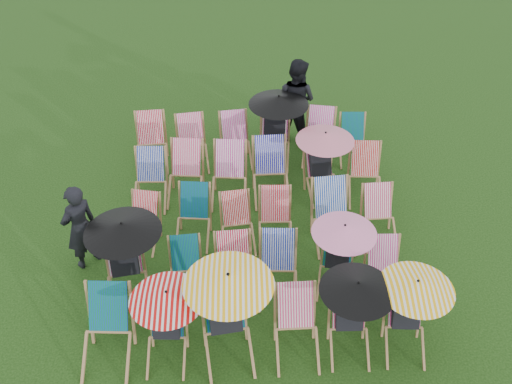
{
  "coord_description": "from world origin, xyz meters",
  "views": [
    {
      "loc": [
        -0.19,
        -7.04,
        6.9
      ],
      "look_at": [
        -0.01,
        0.22,
        0.9
      ],
      "focal_mm": 40.0,
      "sensor_mm": 36.0,
      "label": 1
    }
  ],
  "objects_px": {
    "deckchair_0": "(106,332)",
    "person_left": "(80,227)",
    "deckchair_29": "(353,140)",
    "person_rear": "(296,100)",
    "deckchair_5": "(409,314)"
  },
  "relations": [
    {
      "from": "deckchair_5",
      "to": "deckchair_0",
      "type": "bearing_deg",
      "value": -175.78
    },
    {
      "from": "deckchair_5",
      "to": "person_rear",
      "type": "xyz_separation_m",
      "value": [
        -1.15,
        5.3,
        0.27
      ]
    },
    {
      "from": "deckchair_29",
      "to": "person_rear",
      "type": "height_order",
      "value": "person_rear"
    },
    {
      "from": "deckchair_29",
      "to": "person_left",
      "type": "height_order",
      "value": "person_left"
    },
    {
      "from": "deckchair_0",
      "to": "person_left",
      "type": "height_order",
      "value": "person_left"
    },
    {
      "from": "person_left",
      "to": "person_rear",
      "type": "height_order",
      "value": "person_rear"
    },
    {
      "from": "deckchair_29",
      "to": "person_rear",
      "type": "xyz_separation_m",
      "value": [
        -1.12,
        0.78,
        0.48
      ]
    },
    {
      "from": "deckchair_29",
      "to": "person_rear",
      "type": "distance_m",
      "value": 1.45
    },
    {
      "from": "deckchair_29",
      "to": "deckchair_5",
      "type": "bearing_deg",
      "value": -88.37
    },
    {
      "from": "person_rear",
      "to": "deckchair_5",
      "type": "bearing_deg",
      "value": 135.37
    },
    {
      "from": "deckchair_0",
      "to": "deckchair_29",
      "type": "relative_size",
      "value": 1.2
    },
    {
      "from": "deckchair_0",
      "to": "person_left",
      "type": "xyz_separation_m",
      "value": [
        -0.67,
        1.81,
        0.28
      ]
    },
    {
      "from": "deckchair_5",
      "to": "person_rear",
      "type": "distance_m",
      "value": 5.43
    },
    {
      "from": "person_rear",
      "to": "deckchair_0",
      "type": "bearing_deg",
      "value": 94.14
    },
    {
      "from": "deckchair_0",
      "to": "deckchair_29",
      "type": "distance_m",
      "value": 6.19
    }
  ]
}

